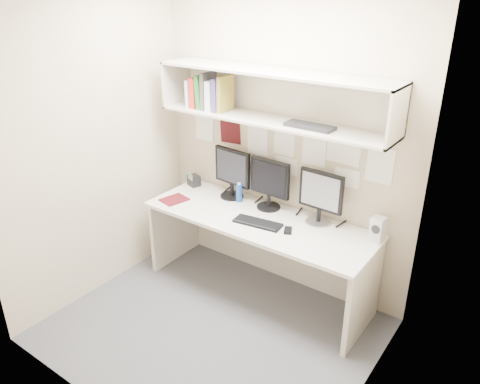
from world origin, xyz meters
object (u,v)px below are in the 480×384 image
Objects in this scene: monitor_right at (321,195)px; maroon_notebook at (174,200)px; monitor_left at (232,171)px; monitor_center at (270,182)px; desk_phone at (194,180)px; desk at (258,255)px; speaker at (378,229)px; keyboard at (258,223)px.

maroon_notebook is at bearing -160.37° from monitor_right.
monitor_center is at bearing 5.92° from monitor_left.
monitor_left reaches higher than desk_phone.
monitor_left is at bearing -177.00° from monitor_right.
monitor_center is at bearing 99.28° from desk.
monitor_right reaches higher than speaker.
monitor_left is 0.63m from keyboard.
monitor_center is 0.88m from desk_phone.
monitor_left is at bearing -177.81° from monitor_center.
monitor_right is at bearing 31.77° from keyboard.
monitor_left is at bearing 22.38° from desk_phone.
speaker reaches higher than keyboard.
desk_phone is (-0.46, -0.01, -0.19)m from monitor_left.
speaker is at bearing 20.77° from desk_phone.
maroon_notebook reaches higher than desk.
keyboard is at bearing 2.93° from desk_phone.
desk is 1.00m from desk_phone.
speaker is (1.38, -0.01, -0.15)m from monitor_left.
monitor_center is 0.48m from monitor_right.
desk_phone is at bearing -176.44° from monitor_right.
desk_phone reaches higher than desk.
monitor_center is 0.40m from keyboard.
keyboard is 0.94m from speaker.
monitor_left is (-0.44, 0.22, 0.61)m from desk.
monitor_left reaches higher than desk.
keyboard is at bearing 16.63° from maroon_notebook.
monitor_center is at bearing -177.01° from monitor_right.
maroon_notebook is at bearing -169.10° from desk.
desk is 0.78m from monitor_right.
keyboard is (0.09, -0.32, -0.23)m from monitor_center.
desk is 1.07m from speaker.
desk_phone is (-0.08, 0.36, 0.05)m from maroon_notebook.
speaker is 1.41× the size of desk_phone.
monitor_left is 1.02× the size of monitor_right.
monitor_center reaches higher than speaker.
desk_phone is at bearing -173.35° from speaker.
monitor_left is 2.32× the size of speaker.
keyboard is 1.00m from desk_phone.
monitor_right is 2.27× the size of speaker.
monitor_right is (0.48, -0.00, 0.00)m from monitor_center.
desk_phone reaches higher than keyboard.
desk is 0.78m from monitor_left.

